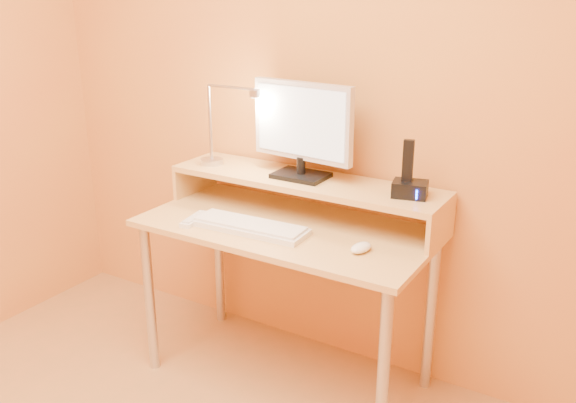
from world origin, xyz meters
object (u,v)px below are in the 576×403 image
Objects in this scene: lamp_base at (212,161)px; phone_dock at (410,189)px; keyboard at (250,227)px; remote_control at (195,219)px; monitor_panel at (302,121)px; mouse at (361,248)px.

lamp_base is 0.93m from phone_dock.
keyboard is at bearing -33.07° from lamp_base.
phone_dock is at bearing 1.86° from lamp_base.
phone_dock reaches higher than remote_control.
phone_dock is 0.64m from keyboard.
phone_dock is 0.88m from remote_control.
mouse is at bearing -26.70° from monitor_panel.
phone_dock is 1.29× the size of mouse.
keyboard is (-0.56, -0.27, -0.18)m from phone_dock.
monitor_panel reaches higher than remote_control.
lamp_base reaches higher than mouse.
lamp_base reaches higher than keyboard.
monitor_panel reaches higher than phone_dock.
lamp_base is at bearing 104.41° from remote_control.
keyboard is 2.79× the size of remote_control.
monitor_panel is 0.60m from remote_control.
monitor_panel is 4.69× the size of lamp_base.
phone_dock reaches higher than mouse.
lamp_base is 0.21× the size of keyboard.
phone_dock is (0.48, -0.01, -0.21)m from monitor_panel.
lamp_base reaches higher than remote_control.
monitor_panel is 4.67× the size of mouse.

